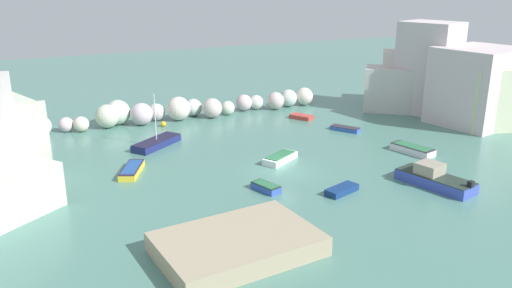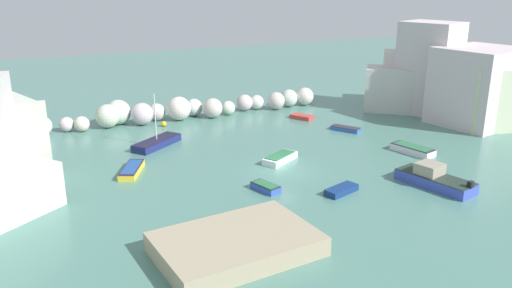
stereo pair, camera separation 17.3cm
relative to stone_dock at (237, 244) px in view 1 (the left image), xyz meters
The scene contains 15 objects.
cove_water 14.14m from the stone_dock, 49.63° to the left, with size 160.00×160.00×0.00m, color slate.
cliff_headland_right 41.46m from the stone_dock, 26.43° to the left, with size 20.12×21.24×10.91m.
rock_breakwater 31.90m from the stone_dock, 76.91° to the left, with size 33.96×4.60×2.78m.
stone_dock is the anchor object (origin of this frame).
channel_buoy 29.17m from the stone_dock, 81.81° to the left, with size 0.61×0.61×0.61m, color gold.
moored_boat_0 28.19m from the stone_dock, 40.99° to the left, with size 2.53×3.30×0.45m.
moored_boat_1 22.34m from the stone_dock, 86.16° to the left, with size 5.59×4.71×5.25m.
moored_boat_2 16.28m from the stone_dock, 98.62° to the left, with size 3.04×4.26×0.58m.
moored_boat_3 16.57m from the stone_dock, 52.02° to the left, with size 3.98×3.10×0.67m.
moored_boat_4 3.23m from the stone_dock, 88.38° to the left, with size 3.20×2.57×0.57m.
moored_boat_5 24.46m from the stone_dock, 23.01° to the left, with size 2.43×4.33×0.70m.
moored_boat_6 11.93m from the stone_dock, 23.26° to the left, with size 3.06×1.89×0.50m.
moored_boat_7 31.74m from the stone_dock, 51.75° to the left, with size 2.44×2.92×0.47m.
moored_boat_8 18.52m from the stone_dock, ahead, with size 3.51×6.47×1.76m.
moored_boat_9 9.73m from the stone_dock, 52.31° to the left, with size 1.71×2.60×0.56m.
Camera 1 is at (-20.39, -35.72, 15.69)m, focal length 36.13 mm.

